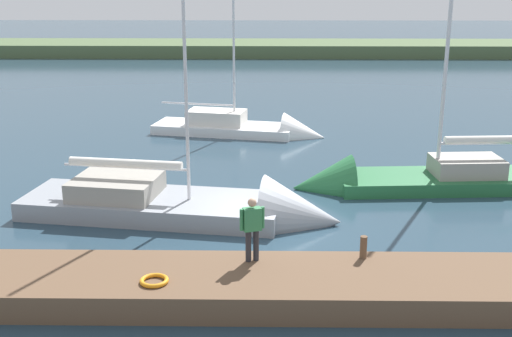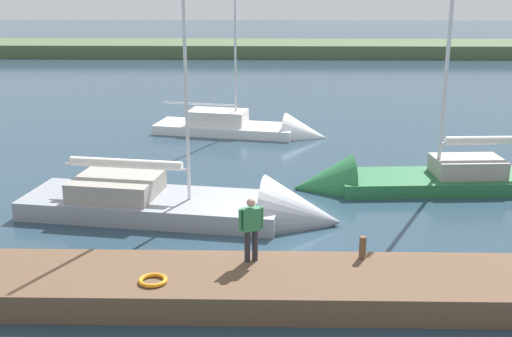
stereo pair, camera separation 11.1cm
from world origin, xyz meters
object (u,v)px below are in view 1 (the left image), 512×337
object	(u,v)px
sailboat_far_left	(254,132)
person_on_dock	(252,225)
sailboat_mid_channel	(210,212)
life_ring_buoy	(154,281)
mooring_post_near	(363,247)
sailboat_inner_slip	(402,184)

from	to	relation	value
sailboat_far_left	person_on_dock	world-z (taller)	sailboat_far_left
sailboat_mid_channel	person_on_dock	world-z (taller)	sailboat_mid_channel
life_ring_buoy	person_on_dock	xyz separation A→B (m)	(-2.19, -1.21, 0.87)
life_ring_buoy	sailboat_far_left	distance (m)	17.14
sailboat_mid_channel	mooring_post_near	bearing A→B (deg)	-37.95
sailboat_inner_slip	life_ring_buoy	bearing A→B (deg)	46.58
life_ring_buoy	sailboat_inner_slip	world-z (taller)	sailboat_inner_slip
mooring_post_near	person_on_dock	distance (m)	2.80
sailboat_far_left	life_ring_buoy	bearing A→B (deg)	-85.01
sailboat_far_left	sailboat_inner_slip	xyz separation A→B (m)	(-5.51, 8.11, 0.03)
life_ring_buoy	sailboat_inner_slip	xyz separation A→B (m)	(-7.43, -8.91, -0.54)
life_ring_buoy	person_on_dock	distance (m)	2.65
mooring_post_near	life_ring_buoy	world-z (taller)	mooring_post_near
sailboat_inner_slip	mooring_post_near	bearing A→B (deg)	67.85
sailboat_mid_channel	person_on_dock	distance (m)	4.99
sailboat_mid_channel	sailboat_far_left	size ratio (longest dim) A/B	1.00
mooring_post_near	sailboat_far_left	distance (m)	15.92
person_on_dock	sailboat_inner_slip	bearing A→B (deg)	126.79
mooring_post_near	sailboat_far_left	xyz separation A→B (m)	(2.99, -15.61, -0.80)
sailboat_far_left	sailboat_inner_slip	bearing A→B (deg)	-44.39
mooring_post_near	person_on_dock	size ratio (longest dim) A/B	0.35
life_ring_buoy	sailboat_mid_channel	xyz separation A→B (m)	(-0.77, -5.80, -0.50)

